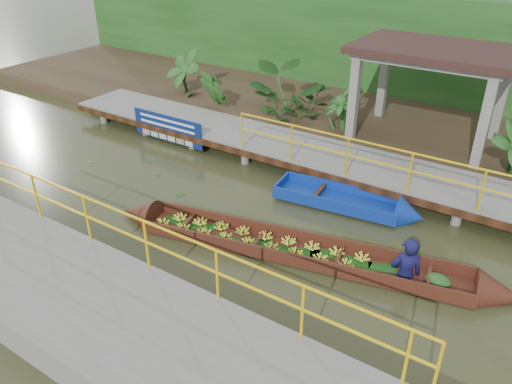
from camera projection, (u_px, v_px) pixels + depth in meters
The scene contains 10 objects.
ground at pixel (216, 213), 12.17m from camera, with size 80.00×80.00×0.00m, color #34371B.
land_strip at pixel (346, 115), 17.53m from camera, with size 30.00×8.00×0.45m, color #302418.
far_dock at pixel (288, 147), 14.43m from camera, with size 16.00×2.06×1.66m.
near_dock at pixel (112, 322), 8.47m from camera, with size 18.00×2.40×1.73m.
pavilion at pixel (435, 60), 13.96m from camera, with size 4.40×3.00×3.00m.
foliage_backdrop at pixel (378, 50), 18.50m from camera, with size 30.00×0.80×4.00m, color #194415.
vendor_boat at pixel (316, 248), 10.39m from camera, with size 8.79×2.67×2.16m.
moored_blue_boat at pixel (373, 208), 12.07m from camera, with size 3.74×1.36×0.87m.
blue_banner at pixel (168, 128), 15.53m from camera, with size 2.73×0.04×0.85m.
tropical_plants at pixel (330, 108), 15.27m from camera, with size 14.19×1.19×1.49m.
Camera 1 is at (6.53, -8.15, 6.33)m, focal length 35.00 mm.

